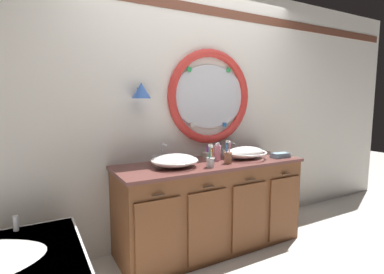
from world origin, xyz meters
name	(u,v)px	position (x,y,z in m)	size (l,w,h in m)	color
ground_plane	(222,258)	(0.00, 0.00, 0.00)	(14.00, 14.00, 0.00)	silver
back_wall_assembly	(192,111)	(0.01, 0.59, 1.31)	(6.40, 0.26, 2.60)	silver
vanity_counter	(210,204)	(0.03, 0.24, 0.42)	(1.82, 0.65, 0.84)	brown
sink_basin_left	(175,161)	(-0.37, 0.22, 0.90)	(0.42, 0.42, 0.11)	white
sink_basin_right	(245,152)	(0.42, 0.22, 0.90)	(0.44, 0.44, 0.12)	white
faucet_set_left	(163,155)	(-0.37, 0.47, 0.91)	(0.22, 0.12, 0.18)	silver
faucet_set_right	(230,149)	(0.42, 0.47, 0.90)	(0.21, 0.12, 0.14)	silver
toothbrush_holder_left	(210,161)	(-0.10, 0.05, 0.90)	(0.08, 0.08, 0.20)	silver
toothbrush_holder_right	(228,157)	(0.13, 0.11, 0.90)	(0.08, 0.08, 0.22)	#996647
soap_dispenser	(217,152)	(0.12, 0.27, 0.92)	(0.07, 0.07, 0.18)	pink
folded_hand_towel	(280,155)	(0.77, 0.08, 0.87)	(0.19, 0.11, 0.05)	#7593A8
toiletry_basket	(210,154)	(0.16, 0.46, 0.87)	(0.15, 0.10, 0.12)	beige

